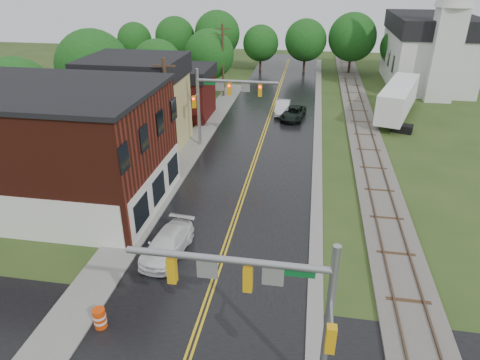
% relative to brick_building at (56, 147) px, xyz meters
% --- Properties ---
extents(main_road, '(10.00, 90.00, 0.02)m').
position_rel_brick_building_xyz_m(main_road, '(12.48, 15.00, -4.15)').
color(main_road, black).
rests_on(main_road, ground).
extents(curb_right, '(0.80, 70.00, 0.12)m').
position_rel_brick_building_xyz_m(curb_right, '(17.88, 20.00, -4.15)').
color(curb_right, gray).
rests_on(curb_right, ground).
extents(sidewalk_left, '(2.40, 50.00, 0.12)m').
position_rel_brick_building_xyz_m(sidewalk_left, '(6.28, 10.00, -4.15)').
color(sidewalk_left, gray).
rests_on(sidewalk_left, ground).
extents(brick_building, '(14.30, 10.30, 8.30)m').
position_rel_brick_building_xyz_m(brick_building, '(0.00, 0.00, 0.00)').
color(brick_building, '#4C1A10').
rests_on(brick_building, ground).
extents(yellow_house, '(8.00, 7.00, 6.40)m').
position_rel_brick_building_xyz_m(yellow_house, '(1.48, 11.00, -0.95)').
color(yellow_house, tan).
rests_on(yellow_house, ground).
extents(darkred_building, '(7.00, 6.00, 4.40)m').
position_rel_brick_building_xyz_m(darkred_building, '(2.48, 20.00, -1.95)').
color(darkred_building, '#3F0F0C').
rests_on(darkred_building, ground).
extents(church, '(10.40, 18.40, 20.00)m').
position_rel_brick_building_xyz_m(church, '(32.48, 38.74, 1.68)').
color(church, silver).
rests_on(church, ground).
extents(railroad, '(3.20, 80.00, 0.30)m').
position_rel_brick_building_xyz_m(railroad, '(22.48, 20.00, -4.05)').
color(railroad, '#59544C').
rests_on(railroad, ground).
extents(traffic_signal_near, '(7.34, 0.30, 7.20)m').
position_rel_brick_building_xyz_m(traffic_signal_near, '(15.96, -13.00, 0.82)').
color(traffic_signal_near, gray).
rests_on(traffic_signal_near, ground).
extents(traffic_signal_far, '(7.34, 0.43, 7.20)m').
position_rel_brick_building_xyz_m(traffic_signal_far, '(9.01, 12.00, 0.82)').
color(traffic_signal_far, gray).
rests_on(traffic_signal_far, ground).
extents(utility_pole_b, '(1.80, 0.28, 9.00)m').
position_rel_brick_building_xyz_m(utility_pole_b, '(5.68, 7.00, 0.57)').
color(utility_pole_b, '#382616').
rests_on(utility_pole_b, ground).
extents(utility_pole_c, '(1.80, 0.28, 9.00)m').
position_rel_brick_building_xyz_m(utility_pole_c, '(5.68, 29.00, 0.57)').
color(utility_pole_c, '#382616').
rests_on(utility_pole_c, ground).
extents(tree_left_a, '(6.80, 6.80, 8.67)m').
position_rel_brick_building_xyz_m(tree_left_a, '(-7.36, 6.90, 0.96)').
color(tree_left_a, black).
rests_on(tree_left_a, ground).
extents(tree_left_b, '(7.60, 7.60, 9.69)m').
position_rel_brick_building_xyz_m(tree_left_b, '(-5.36, 16.90, 1.57)').
color(tree_left_b, black).
rests_on(tree_left_b, ground).
extents(tree_left_c, '(6.00, 6.00, 7.65)m').
position_rel_brick_building_xyz_m(tree_left_c, '(-1.36, 24.90, 0.36)').
color(tree_left_c, black).
rests_on(tree_left_c, ground).
extents(tree_left_e, '(6.40, 6.40, 8.16)m').
position_rel_brick_building_xyz_m(tree_left_e, '(3.64, 30.90, 0.66)').
color(tree_left_e, black).
rests_on(tree_left_e, ground).
extents(suv_dark, '(2.84, 5.12, 1.36)m').
position_rel_brick_building_xyz_m(suv_dark, '(15.14, 21.19, -3.47)').
color(suv_dark, black).
rests_on(suv_dark, ground).
extents(sedan_silver, '(1.61, 4.47, 1.47)m').
position_rel_brick_building_xyz_m(sedan_silver, '(13.82, 22.99, -3.42)').
color(sedan_silver, silver).
rests_on(sedan_silver, ground).
extents(pickup_white, '(2.47, 4.91, 1.37)m').
position_rel_brick_building_xyz_m(pickup_white, '(9.28, -5.00, -3.47)').
color(pickup_white, white).
rests_on(pickup_white, ground).
extents(semi_trailer, '(6.17, 12.37, 3.84)m').
position_rel_brick_building_xyz_m(semi_trailer, '(26.36, 23.37, -1.87)').
color(semi_trailer, black).
rests_on(semi_trailer, ground).
extents(construction_barrel, '(0.74, 0.74, 1.04)m').
position_rel_brick_building_xyz_m(construction_barrel, '(7.97, -11.00, -3.63)').
color(construction_barrel, '#D53B09').
rests_on(construction_barrel, ground).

